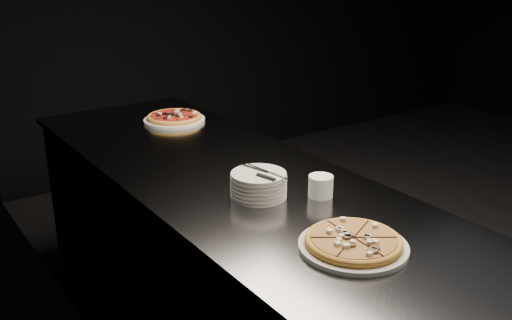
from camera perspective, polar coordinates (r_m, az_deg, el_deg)
wall_left at (r=1.69m, az=-12.20°, el=10.52°), size 0.02×5.00×2.80m
counter at (r=2.21m, az=-1.32°, el=-13.09°), size 0.74×2.44×0.92m
pizza_mushroom at (r=1.56m, az=9.71°, el=-8.15°), size 0.35×0.35×0.03m
pizza_tomato at (r=2.70m, az=-8.17°, el=4.20°), size 0.30×0.30×0.03m
plate_stack at (r=1.85m, az=0.26°, el=-2.47°), size 0.18×0.18×0.08m
cutlery at (r=1.82m, az=0.70°, el=-1.31°), size 0.06×0.19×0.01m
ramekin at (r=1.86m, az=6.49°, el=-2.55°), size 0.08×0.08×0.07m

